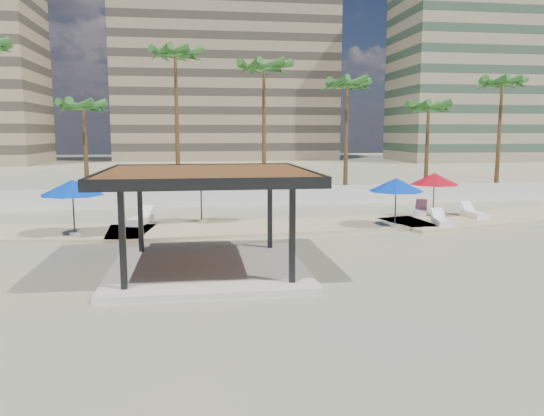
{
  "coord_description": "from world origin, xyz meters",
  "views": [
    {
      "loc": [
        -1.91,
        -18.66,
        4.77
      ],
      "look_at": [
        1.53,
        4.64,
        1.4
      ],
      "focal_mm": 35.0,
      "sensor_mm": 36.0,
      "label": 1
    }
  ],
  "objects_px": {
    "umbrella_c": "(434,179)",
    "lounger_b": "(441,221)",
    "lounger_c": "(474,214)",
    "lounger_a": "(141,220)",
    "lounger_d": "(420,211)",
    "pavilion_central": "(207,211)"
  },
  "relations": [
    {
      "from": "umbrella_c",
      "to": "lounger_d",
      "type": "xyz_separation_m",
      "value": [
        -0.49,
        0.55,
        -1.87
      ]
    },
    {
      "from": "lounger_d",
      "to": "lounger_a",
      "type": "bearing_deg",
      "value": 119.72
    },
    {
      "from": "pavilion_central",
      "to": "lounger_b",
      "type": "relative_size",
      "value": 3.52
    },
    {
      "from": "pavilion_central",
      "to": "umbrella_c",
      "type": "distance_m",
      "value": 15.68
    },
    {
      "from": "lounger_c",
      "to": "pavilion_central",
      "type": "bearing_deg",
      "value": 120.52
    },
    {
      "from": "pavilion_central",
      "to": "lounger_b",
      "type": "height_order",
      "value": "pavilion_central"
    },
    {
      "from": "pavilion_central",
      "to": "lounger_c",
      "type": "relative_size",
      "value": 3.47
    },
    {
      "from": "pavilion_central",
      "to": "lounger_d",
      "type": "bearing_deg",
      "value": 39.4
    },
    {
      "from": "lounger_c",
      "to": "lounger_d",
      "type": "distance_m",
      "value": 2.8
    },
    {
      "from": "lounger_b",
      "to": "lounger_c",
      "type": "xyz_separation_m",
      "value": [
        2.8,
        1.9,
        0.01
      ]
    },
    {
      "from": "lounger_b",
      "to": "umbrella_c",
      "type": "bearing_deg",
      "value": -6.24
    },
    {
      "from": "lounger_d",
      "to": "lounger_b",
      "type": "bearing_deg",
      "value": -158.59
    },
    {
      "from": "umbrella_c",
      "to": "lounger_a",
      "type": "relative_size",
      "value": 1.46
    },
    {
      "from": "pavilion_central",
      "to": "lounger_a",
      "type": "xyz_separation_m",
      "value": [
        -3.16,
        9.16,
        -1.72
      ]
    },
    {
      "from": "pavilion_central",
      "to": "umbrella_c",
      "type": "relative_size",
      "value": 2.14
    },
    {
      "from": "lounger_a",
      "to": "lounger_c",
      "type": "height_order",
      "value": "lounger_a"
    },
    {
      "from": "lounger_a",
      "to": "lounger_c",
      "type": "distance_m",
      "value": 17.78
    },
    {
      "from": "umbrella_c",
      "to": "lounger_a",
      "type": "xyz_separation_m",
      "value": [
        -15.78,
        -0.13,
        -1.86
      ]
    },
    {
      "from": "lounger_b",
      "to": "lounger_d",
      "type": "xyz_separation_m",
      "value": [
        0.33,
        3.21,
        0.01
      ]
    },
    {
      "from": "umbrella_c",
      "to": "lounger_b",
      "type": "bearing_deg",
      "value": -106.94
    },
    {
      "from": "pavilion_central",
      "to": "lounger_a",
      "type": "distance_m",
      "value": 9.84
    },
    {
      "from": "lounger_a",
      "to": "lounger_d",
      "type": "distance_m",
      "value": 15.31
    }
  ]
}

